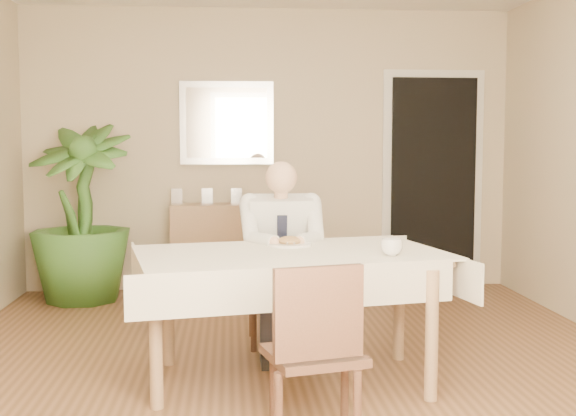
{
  "coord_description": "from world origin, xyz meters",
  "views": [
    {
      "loc": [
        -0.37,
        -4.23,
        1.36
      ],
      "look_at": [
        0.0,
        0.35,
        0.95
      ],
      "focal_mm": 45.0,
      "sensor_mm": 36.0,
      "label": 1
    }
  ],
  "objects": [
    {
      "name": "coffee_mug",
      "position": [
        0.51,
        -0.4,
        0.8
      ],
      "size": [
        0.14,
        0.14,
        0.09
      ],
      "primitive_type": "imported",
      "rotation": [
        0.0,
        0.0,
        -0.2
      ],
      "color": "white",
      "rests_on": "dining_table"
    },
    {
      "name": "seated_man",
      "position": [
        -0.03,
        0.39,
        0.69
      ],
      "size": [
        0.48,
        0.72,
        1.24
      ],
      "color": "white",
      "rests_on": "ground"
    },
    {
      "name": "photo_frame_center",
      "position": [
        -0.58,
        2.37,
        0.88
      ],
      "size": [
        0.1,
        0.02,
        0.14
      ],
      "primitive_type": "cube",
      "color": "silver",
      "rests_on": "sideboard"
    },
    {
      "name": "doorway",
      "position": [
        1.55,
        2.46,
        1.0
      ],
      "size": [
        0.96,
        0.07,
        2.1
      ],
      "color": "silver",
      "rests_on": "ground"
    },
    {
      "name": "potted_palm",
      "position": [
        -1.65,
        2.06,
        0.77
      ],
      "size": [
        1.04,
        1.04,
        1.53
      ],
      "primitive_type": "imported",
      "rotation": [
        0.0,
        0.0,
        -0.24
      ],
      "color": "#325F21",
      "rests_on": "ground"
    },
    {
      "name": "room",
      "position": [
        0.0,
        0.0,
        1.3
      ],
      "size": [
        5.0,
        5.02,
        2.6
      ],
      "color": "brown",
      "rests_on": "ground"
    },
    {
      "name": "sideboard",
      "position": [
        -0.39,
        2.32,
        0.41
      ],
      "size": [
        1.02,
        0.36,
        0.81
      ],
      "primitive_type": "cube",
      "rotation": [
        0.0,
        0.0,
        0.01
      ],
      "color": "olive",
      "rests_on": "ground"
    },
    {
      "name": "chair_near",
      "position": [
        0.0,
        -1.14,
        0.47
      ],
      "size": [
        0.48,
        0.49,
        0.85
      ],
      "rotation": [
        0.0,
        0.0,
        0.24
      ],
      "color": "#40261A",
      "rests_on": "ground"
    },
    {
      "name": "chair_far",
      "position": [
        -0.03,
        0.68,
        0.52
      ],
      "size": [
        0.46,
        0.46,
        0.93
      ],
      "rotation": [
        0.0,
        0.0,
        0.04
      ],
      "color": "#40261A",
      "rests_on": "ground"
    },
    {
      "name": "plate",
      "position": [
        -0.02,
        0.02,
        0.76
      ],
      "size": [
        0.26,
        0.26,
        0.02
      ],
      "primitive_type": "cylinder",
      "color": "white",
      "rests_on": "dining_table"
    },
    {
      "name": "window",
      "position": [
        0.0,
        -2.47,
        1.45
      ],
      "size": [
        1.34,
        0.04,
        1.44
      ],
      "color": "silver",
      "rests_on": "room"
    },
    {
      "name": "photo_frame_left",
      "position": [
        -0.85,
        2.36,
        0.88
      ],
      "size": [
        0.1,
        0.02,
        0.14
      ],
      "primitive_type": "cube",
      "color": "silver",
      "rests_on": "sideboard"
    },
    {
      "name": "photo_frame_right",
      "position": [
        -0.31,
        2.37,
        0.88
      ],
      "size": [
        0.1,
        0.02,
        0.14
      ],
      "primitive_type": "cube",
      "color": "silver",
      "rests_on": "sideboard"
    },
    {
      "name": "mirror",
      "position": [
        -0.39,
        2.47,
        1.55
      ],
      "size": [
        0.86,
        0.04,
        0.76
      ],
      "color": "silver",
      "rests_on": "room"
    },
    {
      "name": "dining_table",
      "position": [
        -0.03,
        -0.21,
        0.67
      ],
      "size": [
        1.91,
        1.34,
        0.75
      ],
      "rotation": [
        0.0,
        0.0,
        0.19
      ],
      "color": "olive",
      "rests_on": "ground"
    },
    {
      "name": "fork",
      "position": [
        -0.06,
        -0.04,
        0.78
      ],
      "size": [
        0.01,
        0.13,
        0.01
      ],
      "primitive_type": "cylinder",
      "rotation": [
        1.57,
        0.0,
        0.0
      ],
      "color": "silver",
      "rests_on": "dining_table"
    },
    {
      "name": "knife",
      "position": [
        0.02,
        -0.04,
        0.78
      ],
      "size": [
        0.01,
        0.13,
        0.01
      ],
      "primitive_type": "cylinder",
      "rotation": [
        1.57,
        0.0,
        0.0
      ],
      "color": "silver",
      "rests_on": "dining_table"
    },
    {
      "name": "food",
      "position": [
        -0.02,
        0.02,
        0.78
      ],
      "size": [
        0.14,
        0.14,
        0.06
      ],
      "primitive_type": "ellipsoid",
      "color": "brown",
      "rests_on": "dining_table"
    }
  ]
}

